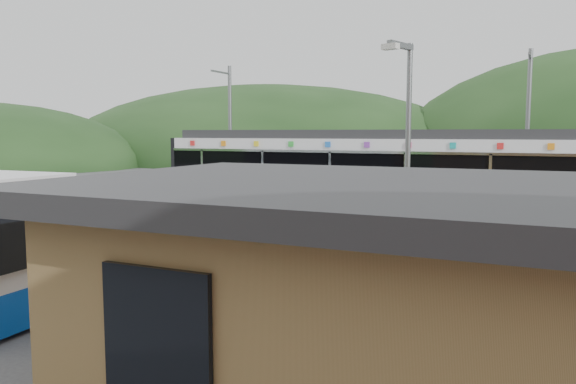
% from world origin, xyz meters
% --- Properties ---
extents(ground, '(120.00, 120.00, 0.00)m').
position_xyz_m(ground, '(0.00, 0.00, 0.00)').
color(ground, '#4C4C4F').
rests_on(ground, ground).
extents(hills, '(146.00, 149.00, 26.00)m').
position_xyz_m(hills, '(6.19, 5.29, 0.00)').
color(hills, '#1E3D19').
rests_on(hills, ground).
extents(platform, '(26.00, 3.20, 0.30)m').
position_xyz_m(platform, '(0.00, 3.30, 0.15)').
color(platform, '#9E9E99').
rests_on(platform, ground).
extents(yellow_line, '(26.00, 0.10, 0.01)m').
position_xyz_m(yellow_line, '(0.00, 2.00, 0.30)').
color(yellow_line, yellow).
rests_on(yellow_line, platform).
extents(train, '(20.44, 3.01, 3.74)m').
position_xyz_m(train, '(2.50, 6.00, 2.06)').
color(train, black).
rests_on(train, ground).
extents(catenary_mast_west, '(0.18, 1.80, 7.00)m').
position_xyz_m(catenary_mast_west, '(-7.00, 8.56, 3.65)').
color(catenary_mast_west, slate).
rests_on(catenary_mast_west, ground).
extents(catenary_mast_east, '(0.18, 1.80, 7.00)m').
position_xyz_m(catenary_mast_east, '(7.00, 8.56, 3.65)').
color(catenary_mast_east, slate).
rests_on(catenary_mast_east, ground).
extents(station_shelter, '(9.20, 6.20, 3.00)m').
position_xyz_m(station_shelter, '(6.00, -9.01, 1.55)').
color(station_shelter, olive).
rests_on(station_shelter, ground).
extents(lamp_post, '(0.39, 1.04, 5.60)m').
position_xyz_m(lamp_post, '(4.94, -3.85, 3.35)').
color(lamp_post, slate).
rests_on(lamp_post, ground).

